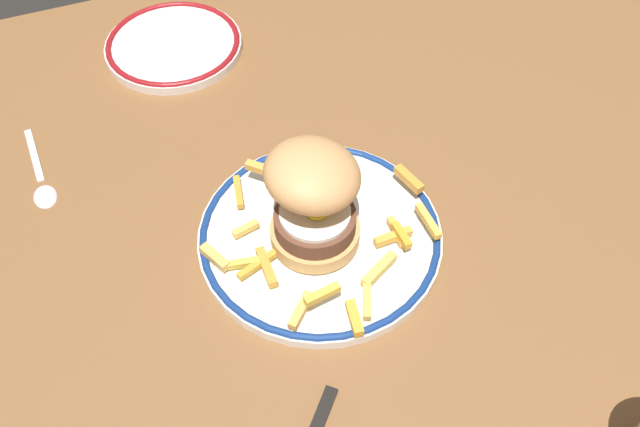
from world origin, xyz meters
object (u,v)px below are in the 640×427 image
object	(u,v)px
burger	(314,197)
spoon	(42,186)
dinner_plate	(320,235)
side_plate	(174,45)

from	to	relation	value
burger	spoon	bearing A→B (deg)	144.94
dinner_plate	burger	xyz separation A→B (cm)	(-0.67, 0.04, 6.70)
dinner_plate	spoon	world-z (taller)	dinner_plate
dinner_plate	spoon	distance (cm)	32.43
burger	spoon	world-z (taller)	burger
burger	side_plate	bearing A→B (deg)	99.47
side_plate	spoon	distance (cm)	27.26
spoon	dinner_plate	bearing A→B (deg)	-34.43
side_plate	dinner_plate	bearing A→B (deg)	-79.53
dinner_plate	spoon	bearing A→B (deg)	145.57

